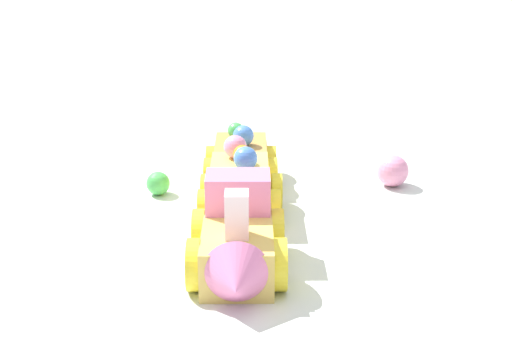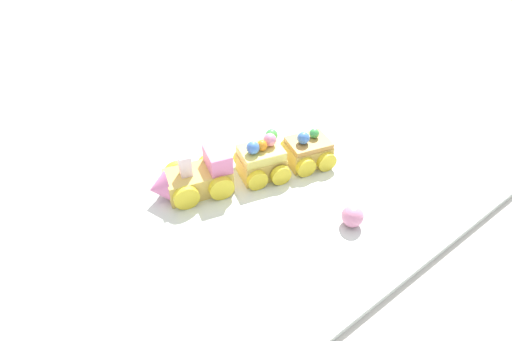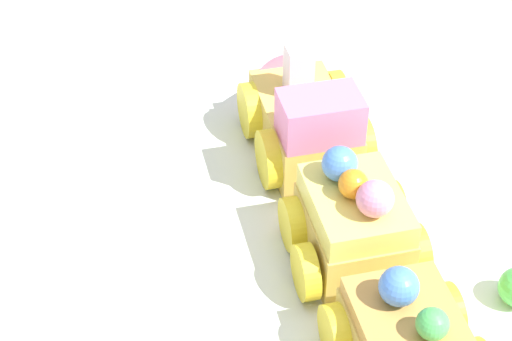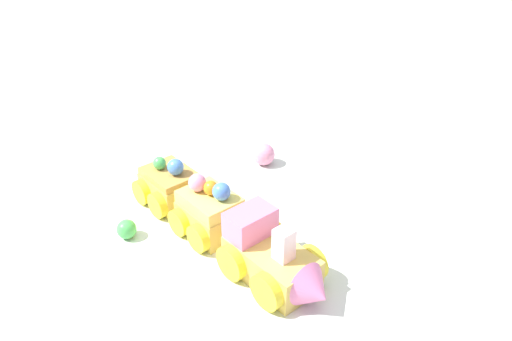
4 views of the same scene
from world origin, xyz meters
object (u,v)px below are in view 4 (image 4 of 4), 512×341
(gumball_green, at_px, (127,229))
(gumball_pink, at_px, (264,154))
(cake_train_locomotive, at_px, (276,262))
(cake_car_caramel, at_px, (171,186))
(cake_car_lemon, at_px, (210,212))

(gumball_green, height_order, gumball_pink, gumball_pink)
(cake_train_locomotive, relative_size, cake_car_caramel, 1.51)
(cake_car_lemon, height_order, cake_car_caramel, cake_car_lemon)
(cake_car_lemon, xyz_separation_m, gumball_green, (-0.07, -0.06, -0.02))
(cake_train_locomotive, distance_m, gumball_green, 0.18)
(gumball_green, distance_m, gumball_pink, 0.23)
(cake_car_caramel, bearing_deg, gumball_pink, 86.89)
(cake_car_caramel, xyz_separation_m, gumball_green, (0.01, -0.08, -0.01))
(cake_car_lemon, distance_m, gumball_green, 0.10)
(cake_car_caramel, height_order, gumball_green, cake_car_caramel)
(gumball_pink, bearing_deg, cake_car_caramel, -107.72)
(cake_car_lemon, bearing_deg, gumball_green, -123.97)
(cake_car_lemon, distance_m, cake_car_caramel, 0.08)
(cake_train_locomotive, bearing_deg, gumball_green, -154.09)
(cake_train_locomotive, relative_size, cake_car_lemon, 1.51)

